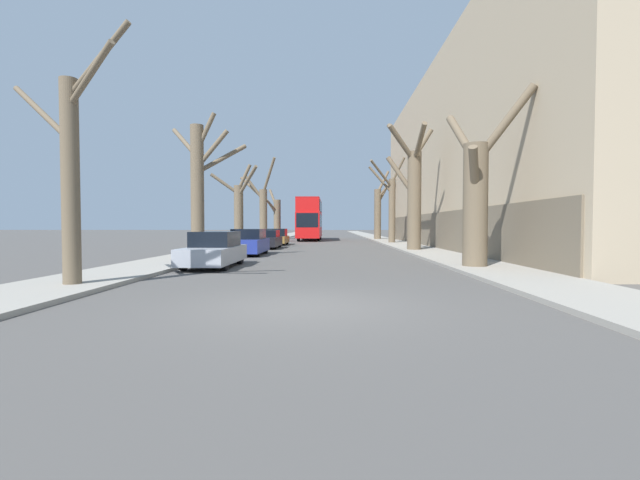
{
  "coord_description": "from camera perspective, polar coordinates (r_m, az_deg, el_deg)",
  "views": [
    {
      "loc": [
        0.63,
        -8.47,
        1.62
      ],
      "look_at": [
        -0.48,
        33.53,
        0.2
      ],
      "focal_mm": 24.0,
      "sensor_mm": 36.0,
      "label": 1
    }
  ],
  "objects": [
    {
      "name": "street_tree_right_0",
      "position": [
        16.98,
        20.11,
        5.67
      ],
      "size": [
        2.59,
        3.6,
        6.63
      ],
      "color": "brown",
      "rests_on": "ground"
    },
    {
      "name": "street_tree_left_4",
      "position": [
        51.45,
        -5.82,
        3.07
      ],
      "size": [
        1.67,
        3.24,
        6.08
      ],
      "color": "brown",
      "rests_on": "ground"
    },
    {
      "name": "sidewalk_left",
      "position": [
        58.91,
        -5.34,
        0.41
      ],
      "size": [
        2.82,
        120.0,
        0.12
      ],
      "primitive_type": "cube",
      "color": "gray",
      "rests_on": "ground"
    },
    {
      "name": "street_tree_right_3",
      "position": [
        48.76,
        7.82,
        3.92
      ],
      "size": [
        2.21,
        1.98,
        7.88
      ],
      "color": "brown",
      "rests_on": "ground"
    },
    {
      "name": "street_tree_left_1",
      "position": [
        21.98,
        -15.87,
        7.15
      ],
      "size": [
        4.19,
        2.61,
        7.11
      ],
      "color": "brown",
      "rests_on": "ground"
    },
    {
      "name": "street_tree_left_2",
      "position": [
        31.35,
        -10.78,
        3.82
      ],
      "size": [
        3.66,
        2.04,
        6.03
      ],
      "color": "brown",
      "rests_on": "ground"
    },
    {
      "name": "ground_plane",
      "position": [
        8.65,
        -2.73,
        -8.87
      ],
      "size": [
        300.0,
        300.0,
        0.0
      ],
      "primitive_type": "plane",
      "color": "#4C4947"
    },
    {
      "name": "street_tree_left_3",
      "position": [
        41.51,
        -7.68,
        4.04
      ],
      "size": [
        3.96,
        3.0,
        7.97
      ],
      "color": "brown",
      "rests_on": "ground"
    },
    {
      "name": "parked_car_2",
      "position": [
        30.56,
        -7.12,
        0.06
      ],
      "size": [
        1.76,
        4.28,
        1.3
      ],
      "color": "black",
      "rests_on": "ground"
    },
    {
      "name": "street_tree_right_1",
      "position": [
        27.6,
        12.28,
        6.5
      ],
      "size": [
        3.11,
        4.65,
        8.45
      ],
      "color": "brown",
      "rests_on": "ground"
    },
    {
      "name": "street_tree_right_2",
      "position": [
        38.72,
        9.44,
        4.54
      ],
      "size": [
        3.22,
        2.08,
        7.6
      ],
      "color": "brown",
      "rests_on": "ground"
    },
    {
      "name": "double_decker_bus",
      "position": [
        47.64,
        -1.34,
        3.05
      ],
      "size": [
        2.44,
        11.18,
        4.49
      ],
      "color": "red",
      "rests_on": "ground"
    },
    {
      "name": "parked_car_3",
      "position": [
        36.13,
        -5.78,
        0.37
      ],
      "size": [
        1.74,
        3.92,
        1.36
      ],
      "color": "olive",
      "rests_on": "ground"
    },
    {
      "name": "parked_car_0",
      "position": [
        17.27,
        -13.9,
        -1.32
      ],
      "size": [
        1.71,
        4.43,
        1.38
      ],
      "color": "#9EA3AD",
      "rests_on": "ground"
    },
    {
      "name": "street_tree_left_0",
      "position": [
        12.79,
        -30.29,
        8.13
      ],
      "size": [
        4.25,
        2.41,
        6.56
      ],
      "color": "brown",
      "rests_on": "ground"
    },
    {
      "name": "sidewalk_right",
      "position": [
        58.77,
        7.16,
        0.4
      ],
      "size": [
        2.82,
        120.0,
        0.12
      ],
      "primitive_type": "cube",
      "color": "gray",
      "rests_on": "ground"
    },
    {
      "name": "parked_car_1",
      "position": [
        23.91,
        -9.55,
        -0.34
      ],
      "size": [
        1.78,
        4.27,
        1.43
      ],
      "color": "navy",
      "rests_on": "ground"
    },
    {
      "name": "building_facade_right",
      "position": [
        34.69,
        22.42,
        10.1
      ],
      "size": [
        10.08,
        40.29,
        13.3
      ],
      "color": "tan",
      "rests_on": "ground"
    }
  ]
}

